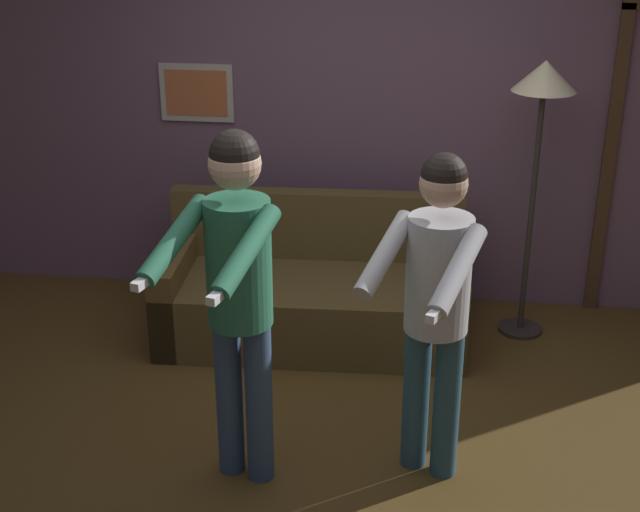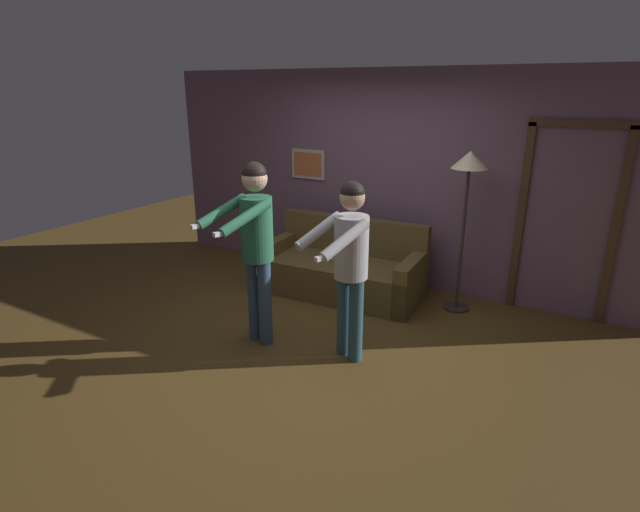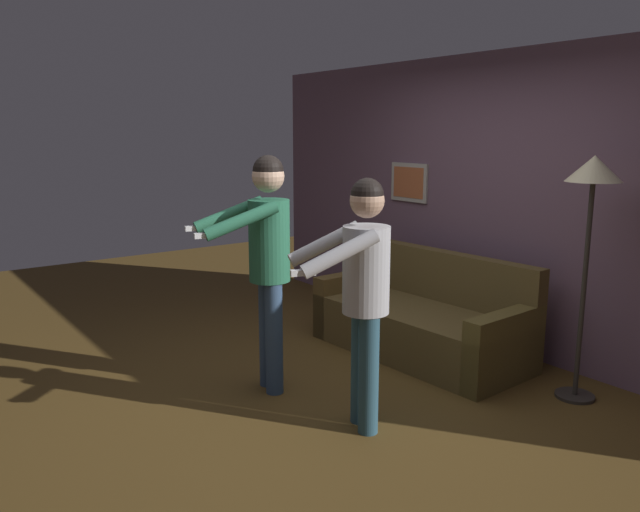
# 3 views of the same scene
# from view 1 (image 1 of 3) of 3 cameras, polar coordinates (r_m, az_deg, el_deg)

# --- Properties ---
(ground_plane) EXTENTS (12.00, 12.00, 0.00)m
(ground_plane) POSITION_cam_1_polar(r_m,az_deg,el_deg) (4.74, 0.23, -12.15)
(ground_plane) COLOR brown
(back_wall_assembly) EXTENTS (6.40, 0.10, 2.60)m
(back_wall_assembly) POSITION_cam_1_polar(r_m,az_deg,el_deg) (5.94, 2.83, 9.12)
(back_wall_assembly) COLOR #6D5064
(back_wall_assembly) RESTS_ON ground_plane
(couch) EXTENTS (1.94, 0.93, 0.87)m
(couch) POSITION_cam_1_polar(r_m,az_deg,el_deg) (5.67, -0.45, -2.55)
(couch) COLOR brown
(couch) RESTS_ON ground_plane
(torchiere_lamp) EXTENTS (0.38, 0.38, 1.76)m
(torchiere_lamp) POSITION_cam_1_polar(r_m,az_deg,el_deg) (5.47, 14.03, 9.46)
(torchiere_lamp) COLOR #332D28
(torchiere_lamp) RESTS_ON ground_plane
(person_standing_left) EXTENTS (0.55, 0.75, 1.76)m
(person_standing_left) POSITION_cam_1_polar(r_m,az_deg,el_deg) (4.02, -5.32, -1.43)
(person_standing_left) COLOR #344D70
(person_standing_left) RESTS_ON ground_plane
(person_standing_right) EXTENTS (0.58, 0.71, 1.64)m
(person_standing_right) POSITION_cam_1_polar(r_m,az_deg,el_deg) (4.12, 7.44, -2.27)
(person_standing_right) COLOR #2C5263
(person_standing_right) RESTS_ON ground_plane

